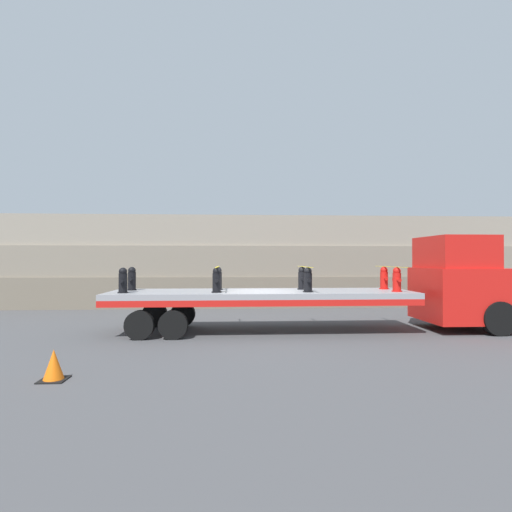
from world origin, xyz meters
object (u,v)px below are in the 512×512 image
Objects in this scene: fire_hydrant_black_far_0 at (132,279)px; fire_hydrant_red_far_3 at (384,278)px; fire_hydrant_black_near_1 at (217,280)px; truck_cab at (463,284)px; flatbed_trailer at (246,298)px; traffic_cone at (54,365)px; fire_hydrant_black_far_1 at (218,279)px; fire_hydrant_black_near_0 at (123,281)px; fire_hydrant_red_near_3 at (397,280)px; fire_hydrant_black_far_2 at (302,278)px; fire_hydrant_black_near_2 at (308,280)px.

fire_hydrant_red_far_3 is at bearing 0.00° from fire_hydrant_black_far_0.
fire_hydrant_red_far_3 is (5.94, 1.12, 0.00)m from fire_hydrant_black_near_1.
fire_hydrant_red_far_3 is at bearing 167.89° from truck_cab.
traffic_cone is at bearing -127.86° from flatbed_trailer.
fire_hydrant_black_far_1 and fire_hydrant_red_far_3 have the same top height.
fire_hydrant_black_near_0 is 1.12m from fire_hydrant_black_far_0.
truck_cab is 0.32× the size of flatbed_trailer.
fire_hydrant_black_far_2 is at bearing 159.33° from fire_hydrant_red_near_3.
truck_cab is 11.53m from fire_hydrant_black_near_0.
fire_hydrant_black_far_1 is at bearing 0.00° from fire_hydrant_black_far_0.
fire_hydrant_black_near_2 is at bearing 37.52° from traffic_cone.
fire_hydrant_black_near_1 is 1.30× the size of traffic_cone.
fire_hydrant_black_far_2 is (2.97, 0.00, 0.00)m from fire_hydrant_black_far_1.
fire_hydrant_black_far_1 is 6.69m from traffic_cone.
fire_hydrant_black_far_0 is at bearing 177.22° from truck_cab.
fire_hydrant_black_near_0 is 4.87m from traffic_cone.
fire_hydrant_black_near_0 and fire_hydrant_black_far_2 have the same top height.
fire_hydrant_black_far_0 is at bearing 90.00° from fire_hydrant_black_near_0.
flatbed_trailer is 1.28m from fire_hydrant_black_far_1.
fire_hydrant_red_near_3 is (8.91, 0.00, 0.00)m from fire_hydrant_black_near_0.
fire_hydrant_red_near_3 is at bearing -167.89° from truck_cab.
fire_hydrant_black_near_1 is at bearing 180.00° from fire_hydrant_black_near_2.
truck_cab is 8.57m from fire_hydrant_black_near_1.
truck_cab is 5.61m from fire_hydrant_black_far_2.
fire_hydrant_black_far_1 is 6.04m from fire_hydrant_red_near_3.
fire_hydrant_black_near_0 is 1.30× the size of traffic_cone.
fire_hydrant_black_far_0 and fire_hydrant_red_far_3 have the same top height.
fire_hydrant_black_near_0 is at bearing 180.00° from fire_hydrant_black_near_1.
fire_hydrant_black_near_0 is 1.00× the size of fire_hydrant_red_far_3.
fire_hydrant_black_near_2 and fire_hydrant_red_far_3 have the same top height.
fire_hydrant_black_far_0 is at bearing 180.00° from fire_hydrant_black_far_2.
fire_hydrant_black_far_0 is 5.94m from fire_hydrant_black_far_2.
fire_hydrant_black_far_1 is at bearing 20.67° from fire_hydrant_black_near_0.
fire_hydrant_black_near_2 is at bearing -159.33° from fire_hydrant_red_far_3.
fire_hydrant_black_near_1 is at bearing 56.47° from traffic_cone.
flatbed_trailer is 12.51× the size of fire_hydrant_black_near_2.
fire_hydrant_black_far_2 is 1.00× the size of fire_hydrant_red_far_3.
fire_hydrant_red_far_3 is at bearing 90.00° from fire_hydrant_red_near_3.
fire_hydrant_black_near_1 is at bearing -169.32° from fire_hydrant_red_far_3.
fire_hydrant_black_near_1 is at bearing -176.25° from truck_cab.
fire_hydrant_red_far_3 is at bearing 7.17° from fire_hydrant_black_near_0.
fire_hydrant_black_near_0 is at bearing -90.00° from fire_hydrant_black_far_0.
traffic_cone is (-3.08, -5.76, -1.45)m from fire_hydrant_black_far_1.
flatbed_trailer is 1.28m from fire_hydrant_black_near_1.
fire_hydrant_black_near_2 is 1.00× the size of fire_hydrant_black_far_2.
fire_hydrant_black_far_2 reaches higher than flatbed_trailer.
flatbed_trailer is 6.64m from traffic_cone.
truck_cab reaches higher than fire_hydrant_black_near_0.
traffic_cone is at bearing -91.32° from fire_hydrant_black_near_0.
fire_hydrant_black_far_0 is 1.00× the size of fire_hydrant_red_near_3.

